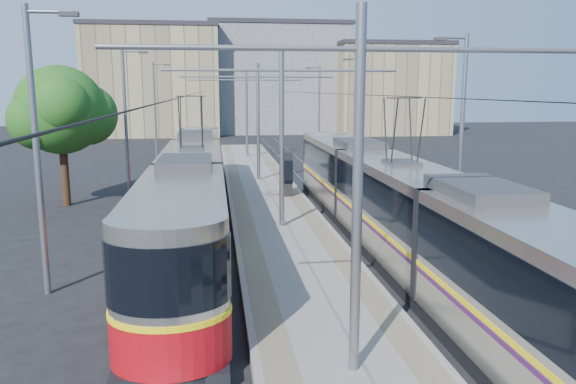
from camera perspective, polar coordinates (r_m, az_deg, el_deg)
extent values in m
plane|color=black|center=(15.47, 2.98, -11.57)|extent=(160.00, 160.00, 0.00)
cube|color=gray|center=(31.72, -2.57, 0.17)|extent=(4.00, 50.00, 0.30)
cube|color=gray|center=(31.61, -5.19, 0.39)|extent=(0.70, 50.00, 0.01)
cube|color=gray|center=(31.85, 0.03, 0.51)|extent=(0.70, 50.00, 0.01)
cube|color=gray|center=(31.68, -10.37, -0.25)|extent=(0.07, 70.00, 0.03)
cube|color=gray|center=(31.64, -7.77, -0.19)|extent=(0.07, 70.00, 0.03)
cube|color=gray|center=(32.11, 2.56, 0.06)|extent=(0.07, 70.00, 0.03)
cube|color=gray|center=(32.39, 5.07, 0.12)|extent=(0.07, 70.00, 0.03)
cube|color=silver|center=(12.56, -11.51, -17.24)|extent=(1.20, 5.00, 0.01)
cube|color=black|center=(24.53, -9.52, -2.90)|extent=(2.30, 27.68, 0.40)
cube|color=#A8A39A|center=(24.20, -9.63, 0.91)|extent=(2.40, 26.08, 2.90)
cube|color=black|center=(24.13, -9.67, 2.08)|extent=(2.43, 26.08, 1.30)
cube|color=yellow|center=(24.27, -9.60, -0.02)|extent=(2.43, 26.08, 0.12)
cube|color=#AC0911|center=(24.37, -9.57, -1.18)|extent=(2.42, 26.08, 1.10)
cube|color=#2D2D30|center=(23.99, -9.75, 4.68)|extent=(1.68, 3.00, 0.30)
cube|color=black|center=(19.96, 11.14, -6.04)|extent=(2.30, 28.11, 0.40)
cube|color=#B7B2A8|center=(19.57, 11.31, -1.40)|extent=(2.40, 26.51, 2.90)
cube|color=black|center=(19.47, 11.36, 0.04)|extent=(2.43, 26.51, 1.30)
cube|color=yellow|center=(19.65, 11.27, -2.54)|extent=(2.43, 26.51, 0.12)
cube|color=#3F1447|center=(19.68, 11.25, -2.97)|extent=(2.43, 26.51, 0.10)
cube|color=#2D2D30|center=(19.31, 11.48, 3.25)|extent=(1.68, 3.00, 0.30)
cylinder|color=slate|center=(10.63, 7.06, -0.46)|extent=(0.20, 0.20, 7.00)
cylinder|color=slate|center=(10.47, 7.40, 14.21)|extent=(9.20, 0.10, 0.10)
cylinder|color=slate|center=(22.35, -0.65, 5.31)|extent=(0.20, 0.20, 7.00)
cylinder|color=slate|center=(22.27, -0.66, 12.25)|extent=(9.20, 0.10, 0.10)
cylinder|color=slate|center=(34.26, -3.05, 7.08)|extent=(0.20, 0.20, 7.00)
cylinder|color=slate|center=(34.21, -3.10, 11.60)|extent=(9.20, 0.10, 0.10)
cylinder|color=slate|center=(46.22, -4.22, 7.93)|extent=(0.20, 0.20, 7.00)
cylinder|color=slate|center=(46.18, -4.27, 11.28)|extent=(9.20, 0.10, 0.10)
cylinder|color=black|center=(31.12, -9.37, 9.85)|extent=(0.02, 70.00, 0.02)
cylinder|color=black|center=(31.72, 3.94, 9.97)|extent=(0.02, 70.00, 0.02)
cylinder|color=slate|center=(16.92, -24.15, 3.43)|extent=(0.18, 0.18, 8.00)
cube|color=#2D2D30|center=(16.65, -21.37, 16.49)|extent=(0.50, 0.22, 0.12)
cylinder|color=slate|center=(32.52, -16.16, 6.86)|extent=(0.18, 0.18, 8.00)
cube|color=#2D2D30|center=(32.38, -14.53, 13.57)|extent=(0.50, 0.22, 0.12)
cylinder|color=slate|center=(48.38, -13.35, 8.03)|extent=(0.18, 0.18, 8.00)
cube|color=#2D2D30|center=(48.29, -12.22, 12.53)|extent=(0.50, 0.22, 0.12)
cylinder|color=slate|center=(24.38, 17.22, 5.75)|extent=(0.18, 0.18, 8.00)
cube|color=#2D2D30|center=(23.96, 15.25, 14.76)|extent=(0.50, 0.22, 0.12)
cylinder|color=slate|center=(39.47, 7.50, 7.74)|extent=(0.18, 0.18, 8.00)
cube|color=#2D2D30|center=(39.21, 6.04, 13.24)|extent=(0.50, 0.22, 0.12)
cylinder|color=slate|center=(55.07, 3.19, 8.55)|extent=(0.18, 0.18, 8.00)
cube|color=#2D2D30|center=(54.89, 2.07, 12.47)|extent=(0.50, 0.22, 0.12)
cube|color=black|center=(29.28, -0.16, 1.89)|extent=(0.68, 1.04, 2.29)
cube|color=black|center=(29.26, -0.16, 2.18)|extent=(0.73, 1.09, 1.19)
cylinder|color=#382314|center=(30.20, -21.70, 1.40)|extent=(0.40, 0.40, 2.88)
sphere|color=#154A15|center=(29.90, -22.13, 7.73)|extent=(4.33, 4.33, 4.33)
sphere|color=#154A15|center=(30.36, -19.77, 7.40)|extent=(3.06, 3.06, 3.06)
cube|color=tan|center=(74.47, -13.37, 10.72)|extent=(16.00, 12.00, 13.05)
cube|color=#262328|center=(74.85, -13.60, 15.91)|extent=(16.32, 12.24, 0.50)
cube|color=gray|center=(78.59, -1.17, 11.24)|extent=(18.00, 14.00, 13.80)
cube|color=#262328|center=(79.01, -1.19, 16.43)|extent=(18.36, 14.28, 0.50)
cube|color=tan|center=(75.57, 10.13, 10.09)|extent=(14.00, 10.00, 11.11)
cube|color=#262328|center=(75.78, 10.27, 14.48)|extent=(14.28, 10.20, 0.50)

